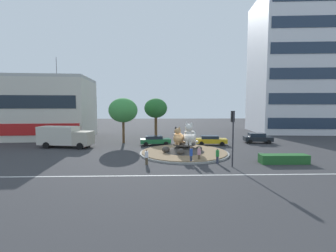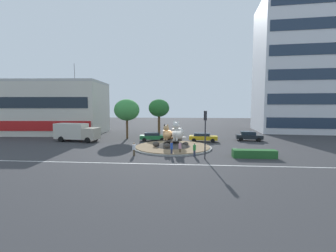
{
  "view_description": "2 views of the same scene",
  "coord_description": "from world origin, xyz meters",
  "px_view_note": "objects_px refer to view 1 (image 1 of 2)",
  "views": [
    {
      "loc": [
        -2.81,
        -27.71,
        5.78
      ],
      "look_at": [
        -1.94,
        0.87,
        3.32
      ],
      "focal_mm": 24.64,
      "sensor_mm": 36.0,
      "label": 1
    },
    {
      "loc": [
        2.01,
        -31.39,
        5.89
      ],
      "look_at": [
        -0.59,
        -0.76,
        3.15
      ],
      "focal_mm": 24.4,
      "sensor_mm": 36.0,
      "label": 2
    }
  ],
  "objects_px": {
    "pedestrian_pink_shirt": "(199,154)",
    "office_tower": "(297,67)",
    "hatchback_near_shophouse": "(155,140)",
    "parked_car_right": "(211,140)",
    "second_tree_near_tower": "(156,108)",
    "pedestrian_white_shirt": "(147,157)",
    "cat_statue_calico": "(178,137)",
    "litter_bin": "(261,157)",
    "delivery_box_truck": "(65,136)",
    "sedan_on_far_lane": "(257,138)",
    "shophouse_block": "(26,108)",
    "broadleaf_tree_behind_island": "(123,110)",
    "traffic_light_mast": "(233,128)",
    "pedestrian_blue_shirt": "(191,154)",
    "pedestrian_green_shirt": "(217,155)",
    "cat_statue_white": "(190,136)"
  },
  "relations": [
    {
      "from": "pedestrian_pink_shirt",
      "to": "office_tower",
      "type": "bearing_deg",
      "value": -138.59
    },
    {
      "from": "broadleaf_tree_behind_island",
      "to": "pedestrian_blue_shirt",
      "type": "bearing_deg",
      "value": -56.49
    },
    {
      "from": "shophouse_block",
      "to": "delivery_box_truck",
      "type": "xyz_separation_m",
      "value": [
        10.94,
        -10.13,
        -3.86
      ]
    },
    {
      "from": "second_tree_near_tower",
      "to": "pedestrian_green_shirt",
      "type": "relative_size",
      "value": 4.58
    },
    {
      "from": "hatchback_near_shophouse",
      "to": "second_tree_near_tower",
      "type": "bearing_deg",
      "value": 83.23
    },
    {
      "from": "pedestrian_white_shirt",
      "to": "litter_bin",
      "type": "distance_m",
      "value": 11.91
    },
    {
      "from": "hatchback_near_shophouse",
      "to": "litter_bin",
      "type": "bearing_deg",
      "value": -50.17
    },
    {
      "from": "shophouse_block",
      "to": "broadleaf_tree_behind_island",
      "type": "xyz_separation_m",
      "value": [
        18.54,
        -6.33,
        -0.33
      ]
    },
    {
      "from": "broadleaf_tree_behind_island",
      "to": "litter_bin",
      "type": "height_order",
      "value": "broadleaf_tree_behind_island"
    },
    {
      "from": "cat_statue_calico",
      "to": "pedestrian_white_shirt",
      "type": "relative_size",
      "value": 1.45
    },
    {
      "from": "hatchback_near_shophouse",
      "to": "parked_car_right",
      "type": "height_order",
      "value": "parked_car_right"
    },
    {
      "from": "pedestrian_green_shirt",
      "to": "sedan_on_far_lane",
      "type": "distance_m",
      "value": 15.99
    },
    {
      "from": "cat_statue_calico",
      "to": "litter_bin",
      "type": "xyz_separation_m",
      "value": [
        8.34,
        -4.13,
        -1.56
      ]
    },
    {
      "from": "cat_statue_calico",
      "to": "pedestrian_blue_shirt",
      "type": "xyz_separation_m",
      "value": [
        0.92,
        -4.84,
        -1.06
      ]
    },
    {
      "from": "office_tower",
      "to": "pedestrian_white_shirt",
      "type": "bearing_deg",
      "value": -133.74
    },
    {
      "from": "cat_statue_white",
      "to": "pedestrian_white_shirt",
      "type": "distance_m",
      "value": 7.17
    },
    {
      "from": "broadleaf_tree_behind_island",
      "to": "litter_bin",
      "type": "relative_size",
      "value": 7.84
    },
    {
      "from": "pedestrian_blue_shirt",
      "to": "sedan_on_far_lane",
      "type": "relative_size",
      "value": 0.4
    },
    {
      "from": "second_tree_near_tower",
      "to": "delivery_box_truck",
      "type": "relative_size",
      "value": 0.94
    },
    {
      "from": "parked_car_right",
      "to": "delivery_box_truck",
      "type": "height_order",
      "value": "delivery_box_truck"
    },
    {
      "from": "shophouse_block",
      "to": "hatchback_near_shophouse",
      "type": "distance_m",
      "value": 25.48
    },
    {
      "from": "litter_bin",
      "to": "delivery_box_truck",
      "type": "bearing_deg",
      "value": 159.46
    },
    {
      "from": "cat_statue_white",
      "to": "broadleaf_tree_behind_island",
      "type": "bearing_deg",
      "value": -114.78
    },
    {
      "from": "hatchback_near_shophouse",
      "to": "parked_car_right",
      "type": "xyz_separation_m",
      "value": [
        8.32,
        -0.12,
        0.0
      ]
    },
    {
      "from": "cat_statue_white",
      "to": "hatchback_near_shophouse",
      "type": "height_order",
      "value": "cat_statue_white"
    },
    {
      "from": "second_tree_near_tower",
      "to": "hatchback_near_shophouse",
      "type": "xyz_separation_m",
      "value": [
        0.06,
        -8.75,
        -4.63
      ]
    },
    {
      "from": "pedestrian_pink_shirt",
      "to": "cat_statue_calico",
      "type": "bearing_deg",
      "value": -69.27
    },
    {
      "from": "second_tree_near_tower",
      "to": "pedestrian_white_shirt",
      "type": "distance_m",
      "value": 20.73
    },
    {
      "from": "cat_statue_calico",
      "to": "pedestrian_white_shirt",
      "type": "xyz_separation_m",
      "value": [
        -3.53,
        -5.02,
        -1.21
      ]
    },
    {
      "from": "pedestrian_blue_shirt",
      "to": "delivery_box_truck",
      "type": "height_order",
      "value": "delivery_box_truck"
    },
    {
      "from": "cat_statue_calico",
      "to": "pedestrian_white_shirt",
      "type": "height_order",
      "value": "cat_statue_calico"
    },
    {
      "from": "second_tree_near_tower",
      "to": "litter_bin",
      "type": "xyz_separation_m",
      "value": [
        11.4,
        -19.32,
        -4.93
      ]
    },
    {
      "from": "cat_statue_white",
      "to": "pedestrian_blue_shirt",
      "type": "bearing_deg",
      "value": 12.27
    },
    {
      "from": "traffic_light_mast",
      "to": "pedestrian_green_shirt",
      "type": "bearing_deg",
      "value": 42.84
    },
    {
      "from": "second_tree_near_tower",
      "to": "sedan_on_far_lane",
      "type": "height_order",
      "value": "second_tree_near_tower"
    },
    {
      "from": "cat_statue_white",
      "to": "hatchback_near_shophouse",
      "type": "xyz_separation_m",
      "value": [
        -4.39,
        6.45,
        -1.46
      ]
    },
    {
      "from": "pedestrian_white_shirt",
      "to": "parked_car_right",
      "type": "height_order",
      "value": "pedestrian_white_shirt"
    },
    {
      "from": "pedestrian_green_shirt",
      "to": "litter_bin",
      "type": "height_order",
      "value": "pedestrian_green_shirt"
    },
    {
      "from": "shophouse_block",
      "to": "broadleaf_tree_behind_island",
      "type": "height_order",
      "value": "shophouse_block"
    },
    {
      "from": "traffic_light_mast",
      "to": "office_tower",
      "type": "height_order",
      "value": "office_tower"
    },
    {
      "from": "traffic_light_mast",
      "to": "office_tower",
      "type": "bearing_deg",
      "value": -37.96
    },
    {
      "from": "traffic_light_mast",
      "to": "pedestrian_white_shirt",
      "type": "bearing_deg",
      "value": 83.42
    },
    {
      "from": "second_tree_near_tower",
      "to": "hatchback_near_shophouse",
      "type": "bearing_deg",
      "value": -89.59
    },
    {
      "from": "office_tower",
      "to": "litter_bin",
      "type": "relative_size",
      "value": 32.19
    },
    {
      "from": "delivery_box_truck",
      "to": "litter_bin",
      "type": "height_order",
      "value": "delivery_box_truck"
    },
    {
      "from": "pedestrian_pink_shirt",
      "to": "broadleaf_tree_behind_island",
      "type": "bearing_deg",
      "value": -56.6
    },
    {
      "from": "cat_statue_white",
      "to": "shophouse_block",
      "type": "relative_size",
      "value": 0.12
    },
    {
      "from": "litter_bin",
      "to": "second_tree_near_tower",
      "type": "bearing_deg",
      "value": 120.54
    },
    {
      "from": "hatchback_near_shophouse",
      "to": "parked_car_right",
      "type": "bearing_deg",
      "value": -7.98
    },
    {
      "from": "parked_car_right",
      "to": "office_tower",
      "type": "bearing_deg",
      "value": 41.01
    }
  ]
}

